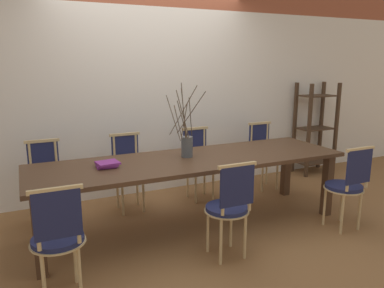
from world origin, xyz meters
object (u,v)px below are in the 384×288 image
dining_table (192,166)px  book_stack (107,164)px  chair_near_center (348,183)px  chair_far_center (199,160)px  vase_centerpiece (187,144)px  shelving_rack (315,129)px

dining_table → book_stack: (-0.85, 0.04, 0.11)m
chair_near_center → book_stack: chair_near_center is taller
dining_table → book_stack: bearing=177.1°
dining_table → chair_near_center: bearing=-27.6°
chair_far_center → vase_centerpiece: (-0.45, -0.64, 0.38)m
chair_far_center → book_stack: size_ratio=4.11×
chair_far_center → shelving_rack: (2.11, 0.27, 0.19)m
chair_near_center → shelving_rack: shelving_rack is taller
chair_near_center → chair_far_center: size_ratio=1.00×
vase_centerpiece → chair_far_center: bearing=55.1°
dining_table → vase_centerpiece: size_ratio=4.24×
shelving_rack → chair_near_center: bearing=-123.5°
chair_near_center → shelving_rack: 2.08m
chair_near_center → shelving_rack: (1.14, 1.72, 0.19)m
chair_far_center → shelving_rack: size_ratio=0.64×
dining_table → shelving_rack: 2.72m
chair_far_center → chair_near_center: bearing=123.6°
chair_near_center → vase_centerpiece: (-1.42, 0.81, 0.38)m
chair_near_center → shelving_rack: bearing=56.5°
dining_table → chair_far_center: 0.86m
dining_table → chair_near_center: 1.58m
dining_table → shelving_rack: shelving_rack is taller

